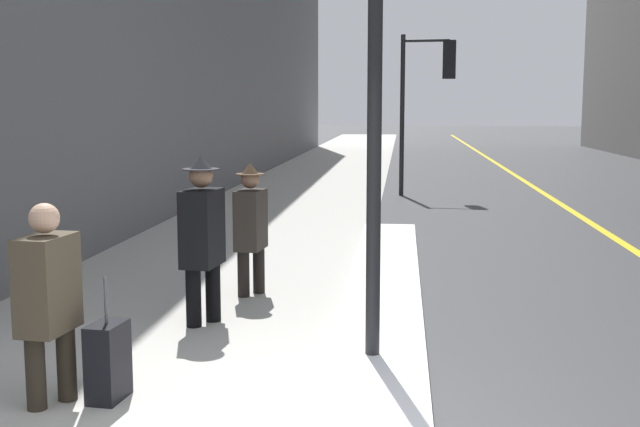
% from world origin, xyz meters
% --- Properties ---
extents(sidewalk_slab, '(4.00, 80.00, 0.01)m').
position_xyz_m(sidewalk_slab, '(-2.00, 15.00, 0.01)').
color(sidewalk_slab, '#B2AFA8').
rests_on(sidewalk_slab, ground).
extents(road_centre_stripe, '(0.16, 80.00, 0.00)m').
position_xyz_m(road_centre_stripe, '(4.00, 15.00, 0.00)').
color(road_centre_stripe, gold).
rests_on(road_centre_stripe, ground).
extents(snow_bank_curb, '(0.87, 10.02, 0.13)m').
position_xyz_m(snow_bank_curb, '(0.26, 4.51, 0.06)').
color(snow_bank_curb, white).
rests_on(snow_bank_curb, ground).
extents(lamp_post, '(0.28, 0.28, 4.36)m').
position_xyz_m(lamp_post, '(0.24, 2.10, 2.65)').
color(lamp_post, black).
rests_on(lamp_post, ground).
extents(traffic_light_near, '(1.31, 0.33, 3.86)m').
position_xyz_m(traffic_light_near, '(1.12, 15.10, 2.79)').
color(traffic_light_near, black).
rests_on(traffic_light_near, ground).
extents(pedestrian_in_glasses, '(0.34, 0.52, 1.51)m').
position_xyz_m(pedestrian_in_glasses, '(-2.07, 1.00, 0.84)').
color(pedestrian_in_glasses, '#2A241B').
rests_on(pedestrian_in_glasses, ground).
extents(pedestrian_with_shoulder_bag, '(0.37, 0.75, 1.72)m').
position_xyz_m(pedestrian_with_shoulder_bag, '(-1.50, 3.27, 0.93)').
color(pedestrian_with_shoulder_bag, black).
rests_on(pedestrian_with_shoulder_bag, ground).
extents(pedestrian_in_fedora, '(0.33, 0.50, 1.55)m').
position_xyz_m(pedestrian_in_fedora, '(-1.26, 4.54, 0.84)').
color(pedestrian_in_fedora, black).
rests_on(pedestrian_in_fedora, ground).
extents(rolling_suitcase, '(0.26, 0.38, 0.95)m').
position_xyz_m(rolling_suitcase, '(-1.69, 1.14, 0.30)').
color(rolling_suitcase, black).
rests_on(rolling_suitcase, ground).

